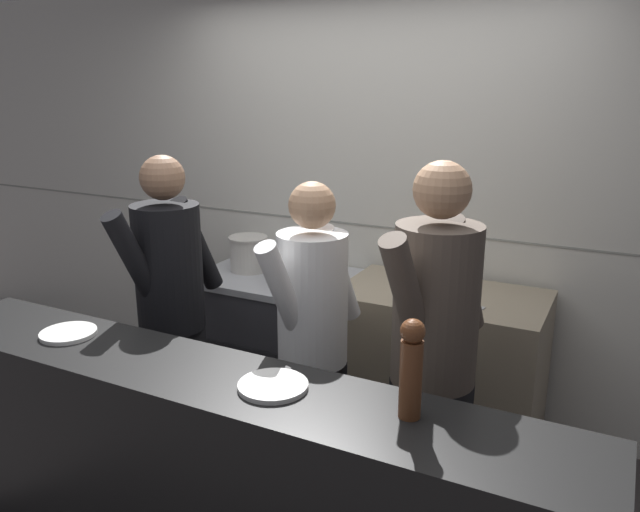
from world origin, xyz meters
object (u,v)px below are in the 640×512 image
plated_dish_appetiser (273,386)px  chef_sous (313,333)px  stock_pot (248,253)px  chef_head_cook (171,300)px  sauce_pot (299,265)px  chef_line (434,346)px  oven_range (276,340)px  plated_dish_main (68,333)px  chefs_knife (445,300)px  pepper_mill (411,367)px

plated_dish_appetiser → chef_sous: 0.70m
stock_pot → chef_head_cook: 0.78m
sauce_pot → chef_line: size_ratio=0.20×
sauce_pot → chef_head_cook: (-0.35, -0.72, -0.05)m
oven_range → chef_sous: size_ratio=0.57×
plated_dish_main → chefs_knife: bearing=44.7°
chefs_knife → chef_sous: bearing=-126.3°
stock_pot → sauce_pot: 0.39m
plated_dish_appetiser → pepper_mill: (0.50, 0.04, 0.17)m
oven_range → stock_pot: size_ratio=3.80×
oven_range → chef_head_cook: chef_head_cook is taller
sauce_pot → plated_dish_appetiser: 1.48m
sauce_pot → plated_dish_main: 1.39m
chefs_knife → oven_range: bearing=173.9°
plated_dish_main → chef_sous: 1.07m
sauce_pot → chef_head_cook: 0.80m
chef_sous → plated_dish_appetiser: bearing=-61.8°
plated_dish_appetiser → sauce_pot: bearing=115.6°
chef_head_cook → chef_line: (1.39, -0.00, 0.03)m
pepper_mill → chef_sous: bearing=137.6°
oven_range → sauce_pot: bearing=-16.5°
plated_dish_main → plated_dish_appetiser: 1.03m
plated_dish_appetiser → chef_head_cook: (-0.99, 0.62, -0.04)m
sauce_pot → plated_dish_appetiser: size_ratio=1.40×
oven_range → stock_pot: 0.58m
sauce_pot → pepper_mill: bearing=-48.9°
chef_line → chef_sous: bearing=-170.6°
plated_dish_appetiser → chef_line: (0.40, 0.62, -0.01)m
pepper_mill → chef_line: (-0.10, 0.58, -0.18)m
stock_pot → chef_sous: (0.84, -0.73, -0.10)m
plated_dish_main → chef_sous: chef_sous is taller
plated_dish_main → chef_line: (1.43, 0.61, -0.01)m
plated_dish_main → pepper_mill: size_ratio=0.70×
sauce_pot → chef_line: bearing=-34.7°
chefs_knife → sauce_pot: bearing=176.3°
chef_line → chefs_knife: bearing=116.3°
plated_dish_appetiser → oven_range: bearing=121.0°
oven_range → chef_head_cook: 0.93m
pepper_mill → chef_sous: size_ratio=0.21×
sauce_pot → chef_sous: 0.81m
plated_dish_appetiser → chef_line: bearing=57.1°
chef_head_cook → chef_line: chef_line is taller
oven_range → chef_sous: 1.07m
chef_sous → chef_head_cook: bearing=-164.8°
sauce_pot → stock_pot: bearing=171.2°
plated_dish_main → chef_head_cook: size_ratio=0.14×
plated_dish_main → sauce_pot: bearing=73.6°
sauce_pot → pepper_mill: pepper_mill is taller
chefs_knife → chef_head_cook: bearing=-152.2°
sauce_pot → plated_dish_main: (-0.39, -1.33, -0.01)m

